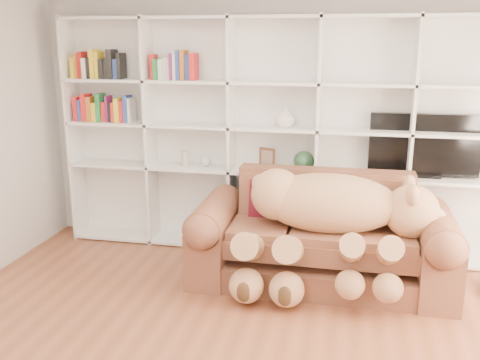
# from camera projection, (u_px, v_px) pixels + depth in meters

# --- Properties ---
(wall_back) EXTENTS (5.00, 0.02, 2.70)m
(wall_back) POSITION_uv_depth(u_px,v_px,m) (277.00, 120.00, 5.54)
(wall_back) COLOR silver
(wall_back) RESTS_ON floor
(bookshelf) EXTENTS (4.43, 0.35, 2.40)m
(bookshelf) POSITION_uv_depth(u_px,v_px,m) (252.00, 126.00, 5.46)
(bookshelf) COLOR white
(bookshelf) RESTS_ON floor
(sofa) EXTENTS (2.32, 1.00, 0.97)m
(sofa) POSITION_uv_depth(u_px,v_px,m) (321.00, 243.00, 4.88)
(sofa) COLOR brown
(sofa) RESTS_ON floor
(teddy_bear) EXTENTS (1.78, 0.96, 1.03)m
(teddy_bear) POSITION_uv_depth(u_px,v_px,m) (329.00, 217.00, 4.60)
(teddy_bear) COLOR tan
(teddy_bear) RESTS_ON sofa
(throw_pillow) EXTENTS (0.39, 0.22, 0.40)m
(throw_pillow) POSITION_uv_depth(u_px,v_px,m) (270.00, 201.00, 5.05)
(throw_pillow) COLOR maroon
(throw_pillow) RESTS_ON sofa
(tv) EXTENTS (1.04, 0.18, 0.61)m
(tv) POSITION_uv_depth(u_px,v_px,m) (424.00, 146.00, 5.15)
(tv) COLOR black
(tv) RESTS_ON bookshelf
(picture_frame) EXTENTS (0.17, 0.08, 0.22)m
(picture_frame) POSITION_uv_depth(u_px,v_px,m) (267.00, 158.00, 5.46)
(picture_frame) COLOR #56331D
(picture_frame) RESTS_ON bookshelf
(green_vase) EXTENTS (0.21, 0.21, 0.21)m
(green_vase) POSITION_uv_depth(u_px,v_px,m) (304.00, 161.00, 5.39)
(green_vase) COLOR #2A5132
(green_vase) RESTS_ON bookshelf
(figurine_tall) EXTENTS (0.09, 0.09, 0.16)m
(figurine_tall) POSITION_uv_depth(u_px,v_px,m) (185.00, 158.00, 5.65)
(figurine_tall) COLOR beige
(figurine_tall) RESTS_ON bookshelf
(figurine_short) EXTENTS (0.08, 0.08, 0.11)m
(figurine_short) POSITION_uv_depth(u_px,v_px,m) (203.00, 162.00, 5.61)
(figurine_short) COLOR beige
(figurine_short) RESTS_ON bookshelf
(snow_globe) EXTENTS (0.10, 0.10, 0.10)m
(snow_globe) POSITION_uv_depth(u_px,v_px,m) (205.00, 161.00, 5.61)
(snow_globe) COLOR silver
(snow_globe) RESTS_ON bookshelf
(shelf_vase) EXTENTS (0.24, 0.24, 0.21)m
(shelf_vase) POSITION_uv_depth(u_px,v_px,m) (285.00, 116.00, 5.31)
(shelf_vase) COLOR white
(shelf_vase) RESTS_ON bookshelf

